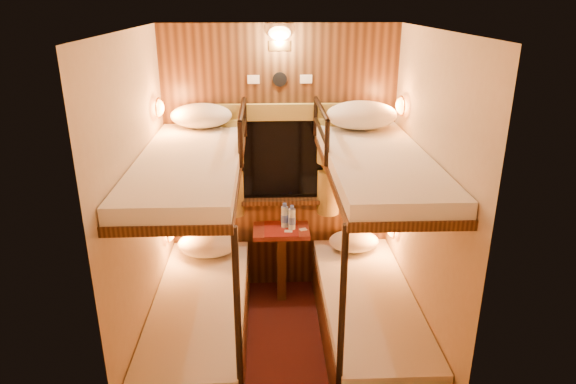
{
  "coord_description": "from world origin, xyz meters",
  "views": [
    {
      "loc": [
        -0.12,
        -3.32,
        2.59
      ],
      "look_at": [
        0.03,
        0.15,
        1.27
      ],
      "focal_mm": 32.0,
      "sensor_mm": 36.0,
      "label": 1
    }
  ],
  "objects_px": {
    "bunk_left": "(199,285)",
    "bottle_left": "(285,217)",
    "table": "(281,252)",
    "bunk_right": "(369,281)",
    "bottle_right": "(292,219)"
  },
  "relations": [
    {
      "from": "bunk_left",
      "to": "bottle_left",
      "type": "xyz_separation_m",
      "value": [
        0.68,
        0.82,
        0.19
      ]
    },
    {
      "from": "bunk_left",
      "to": "table",
      "type": "distance_m",
      "value": 1.02
    },
    {
      "from": "bottle_left",
      "to": "table",
      "type": "bearing_deg",
      "value": -134.02
    },
    {
      "from": "bunk_right",
      "to": "bottle_left",
      "type": "relative_size",
      "value": 8.15
    },
    {
      "from": "bunk_left",
      "to": "bottle_left",
      "type": "bearing_deg",
      "value": 50.13
    },
    {
      "from": "bunk_right",
      "to": "bottle_right",
      "type": "distance_m",
      "value": 0.97
    },
    {
      "from": "bunk_right",
      "to": "bottle_left",
      "type": "xyz_separation_m",
      "value": [
        -0.61,
        0.82,
        0.19
      ]
    },
    {
      "from": "table",
      "to": "bottle_right",
      "type": "distance_m",
      "value": 0.35
    },
    {
      "from": "bunk_left",
      "to": "bottle_left",
      "type": "height_order",
      "value": "bunk_left"
    },
    {
      "from": "bunk_right",
      "to": "table",
      "type": "xyz_separation_m",
      "value": [
        -0.65,
        0.78,
        -0.14
      ]
    },
    {
      "from": "bottle_left",
      "to": "bunk_right",
      "type": "bearing_deg",
      "value": -53.0
    },
    {
      "from": "bunk_right",
      "to": "bottle_right",
      "type": "bearing_deg",
      "value": 125.61
    },
    {
      "from": "bunk_left",
      "to": "bottle_right",
      "type": "distance_m",
      "value": 1.09
    },
    {
      "from": "bunk_right",
      "to": "table",
      "type": "bearing_deg",
      "value": 129.67
    },
    {
      "from": "bottle_left",
      "to": "bottle_right",
      "type": "xyz_separation_m",
      "value": [
        0.06,
        -0.04,
        -0.0
      ]
    }
  ]
}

